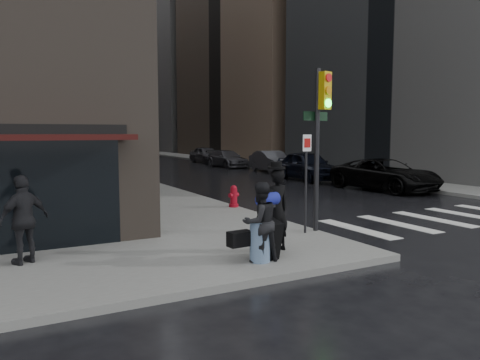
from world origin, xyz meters
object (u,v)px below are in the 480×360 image
object	(u,v)px
parked_car_2	(272,161)
parked_car_4	(206,155)
man_overcoat	(274,214)
traffic_light	(319,127)
fire_hydrant	(234,197)
parked_car_3	(227,159)
man_greycoat	(24,219)
parked_car_0	(385,175)
man_jeans	(259,222)
parked_car_1	(307,166)

from	to	relation	value
parked_car_2	parked_car_4	xyz separation A→B (m)	(0.06, 11.24, 0.00)
man_overcoat	traffic_light	xyz separation A→B (m)	(2.17, 1.28, 1.90)
fire_hydrant	man_overcoat	bearing A→B (deg)	-109.37
parked_car_2	parked_car_3	world-z (taller)	parked_car_2
man_greycoat	fire_hydrant	world-z (taller)	man_greycoat
parked_car_4	traffic_light	bearing A→B (deg)	-109.94
man_overcoat	parked_car_0	xyz separation A→B (m)	(11.13, 7.73, -0.24)
parked_car_4	man_jeans	bearing A→B (deg)	-113.61
parked_car_0	parked_car_2	xyz separation A→B (m)	(0.69, 11.24, -0.01)
man_overcoat	parked_car_1	world-z (taller)	man_overcoat
fire_hydrant	parked_car_3	size ratio (longest dim) A/B	0.17
man_overcoat	fire_hydrant	bearing A→B (deg)	-115.25
parked_car_1	parked_car_4	bearing A→B (deg)	91.85
man_overcoat	parked_car_2	xyz separation A→B (m)	(11.81, 18.97, -0.25)
parked_car_0	traffic_light	bearing A→B (deg)	-149.36
man_jeans	traffic_light	size ratio (longest dim) A/B	0.38
man_greycoat	parked_car_4	world-z (taller)	man_greycoat
man_overcoat	man_greycoat	bearing A→B (deg)	-24.09
fire_hydrant	parked_car_1	xyz separation A→B (m)	(8.64, 7.43, 0.34)
fire_hydrant	parked_car_1	bearing A→B (deg)	40.69
man_greycoat	parked_car_2	xyz separation A→B (m)	(16.65, 17.38, -0.30)
parked_car_3	parked_car_4	distance (m)	5.66
parked_car_3	parked_car_1	bearing A→B (deg)	-93.98
man_jeans	fire_hydrant	xyz separation A→B (m)	(2.75, 6.42, -0.47)
parked_car_0	fire_hydrant	bearing A→B (deg)	-173.83
man_greycoat	parked_car_0	bearing A→B (deg)	172.58
man_overcoat	parked_car_4	xyz separation A→B (m)	(11.88, 30.21, -0.25)
traffic_light	man_jeans	bearing A→B (deg)	-161.39
man_overcoat	man_jeans	bearing A→B (deg)	30.75
parked_car_2	parked_car_3	bearing A→B (deg)	101.74
parked_car_0	parked_car_1	distance (m)	5.64
fire_hydrant	parked_car_4	xyz separation A→B (m)	(9.80, 24.29, 0.25)
man_greycoat	fire_hydrant	size ratio (longest dim) A/B	2.32
man_overcoat	traffic_light	size ratio (longest dim) A/B	0.47
fire_hydrant	parked_car_4	size ratio (longest dim) A/B	0.18
man_jeans	parked_car_2	bearing A→B (deg)	-126.96
fire_hydrant	parked_car_0	distance (m)	9.23
parked_car_2	parked_car_4	distance (m)	11.24
man_greycoat	man_overcoat	bearing A→B (deg)	133.34
man_jeans	parked_car_0	size ratio (longest dim) A/B	0.30
fire_hydrant	parked_car_3	bearing A→B (deg)	63.98
parked_car_2	man_overcoat	bearing A→B (deg)	-116.46
man_greycoat	parked_car_3	size ratio (longest dim) A/B	0.39
parked_car_0	parked_car_4	xyz separation A→B (m)	(0.75, 22.48, -0.01)
man_overcoat	parked_car_3	bearing A→B (deg)	-120.35
fire_hydrant	parked_car_2	world-z (taller)	parked_car_2
man_overcoat	parked_car_3	size ratio (longest dim) A/B	0.44
man_greycoat	traffic_light	bearing A→B (deg)	149.02
man_greycoat	parked_car_1	xyz separation A→B (m)	(15.56, 11.76, -0.20)
traffic_light	fire_hydrant	size ratio (longest dim) A/B	5.55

